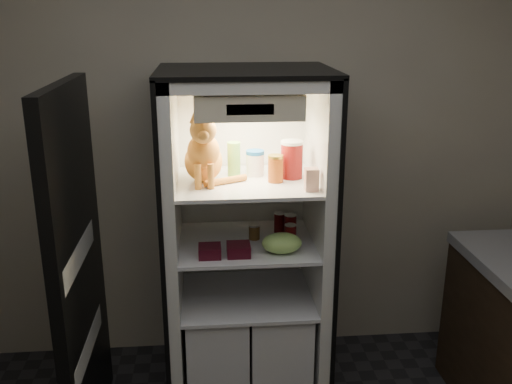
% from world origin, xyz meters
% --- Properties ---
extents(room_shell, '(3.60, 3.60, 3.60)m').
position_xyz_m(room_shell, '(0.00, 0.00, 1.62)').
color(room_shell, white).
rests_on(room_shell, floor).
extents(refrigerator, '(0.90, 0.72, 1.88)m').
position_xyz_m(refrigerator, '(0.00, 1.38, 0.79)').
color(refrigerator, white).
rests_on(refrigerator, floor).
extents(fridge_door, '(0.07, 0.87, 1.85)m').
position_xyz_m(fridge_door, '(-0.85, 1.02, 0.91)').
color(fridge_door, black).
rests_on(fridge_door, floor).
extents(tabby_cat, '(0.33, 0.38, 0.40)m').
position_xyz_m(tabby_cat, '(-0.22, 1.30, 1.44)').
color(tabby_cat, orange).
rests_on(tabby_cat, refrigerator).
extents(parmesan_shaker, '(0.07, 0.07, 0.19)m').
position_xyz_m(parmesan_shaker, '(-0.06, 1.42, 1.38)').
color(parmesan_shaker, green).
rests_on(parmesan_shaker, refrigerator).
extents(mayo_tub, '(0.10, 0.10, 0.14)m').
position_xyz_m(mayo_tub, '(0.06, 1.42, 1.36)').
color(mayo_tub, white).
rests_on(mayo_tub, refrigerator).
extents(salsa_jar, '(0.08, 0.08, 0.14)m').
position_xyz_m(salsa_jar, '(0.15, 1.28, 1.36)').
color(salsa_jar, maroon).
rests_on(salsa_jar, refrigerator).
extents(pepper_jar, '(0.12, 0.12, 0.20)m').
position_xyz_m(pepper_jar, '(0.25, 1.35, 1.39)').
color(pepper_jar, maroon).
rests_on(pepper_jar, refrigerator).
extents(cream_carton, '(0.07, 0.07, 0.11)m').
position_xyz_m(cream_carton, '(0.31, 1.12, 1.35)').
color(cream_carton, white).
rests_on(cream_carton, refrigerator).
extents(soda_can_a, '(0.06, 0.06, 0.12)m').
position_xyz_m(soda_can_a, '(0.20, 1.44, 1.00)').
color(soda_can_a, black).
rests_on(soda_can_a, refrigerator).
extents(soda_can_b, '(0.07, 0.07, 0.13)m').
position_xyz_m(soda_can_b, '(0.25, 1.38, 1.00)').
color(soda_can_b, black).
rests_on(soda_can_b, refrigerator).
extents(soda_can_c, '(0.06, 0.06, 0.12)m').
position_xyz_m(soda_can_c, '(0.23, 1.25, 1.00)').
color(soda_can_c, black).
rests_on(soda_can_c, refrigerator).
extents(condiment_jar, '(0.06, 0.06, 0.09)m').
position_xyz_m(condiment_jar, '(0.05, 1.35, 0.98)').
color(condiment_jar, brown).
rests_on(condiment_jar, refrigerator).
extents(grape_bag, '(0.21, 0.15, 0.11)m').
position_xyz_m(grape_bag, '(0.17, 1.15, 0.99)').
color(grape_bag, '#9ED161').
rests_on(grape_bag, refrigerator).
extents(berry_box_left, '(0.12, 0.12, 0.06)m').
position_xyz_m(berry_box_left, '(-0.20, 1.13, 0.97)').
color(berry_box_left, '#4E0D17').
rests_on(berry_box_left, refrigerator).
extents(berry_box_right, '(0.12, 0.12, 0.06)m').
position_xyz_m(berry_box_right, '(-0.05, 1.14, 0.97)').
color(berry_box_right, '#4E0D17').
rests_on(berry_box_right, refrigerator).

